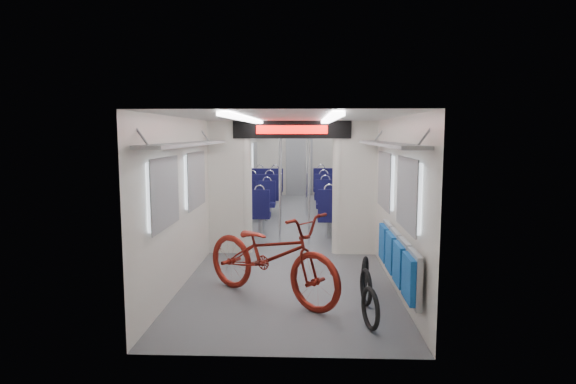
% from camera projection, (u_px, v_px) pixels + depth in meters
% --- Properties ---
extents(carriage, '(12.00, 12.02, 2.31)m').
position_uv_depth(carriage, '(295.00, 162.00, 10.01)').
color(carriage, '#515456').
rests_on(carriage, ground).
extents(bicycle, '(2.15, 1.91, 1.13)m').
position_uv_depth(bicycle, '(271.00, 255.00, 6.04)').
color(bicycle, maroon).
rests_on(bicycle, ground).
extents(flip_bench, '(0.12, 2.15, 0.56)m').
position_uv_depth(flip_bench, '(397.00, 258.00, 5.84)').
color(flip_bench, gray).
rests_on(flip_bench, carriage).
extents(bike_hoop_a, '(0.16, 0.47, 0.47)m').
position_uv_depth(bike_hoop_a, '(370.00, 311.00, 5.11)').
color(bike_hoop_a, black).
rests_on(bike_hoop_a, ground).
extents(bike_hoop_b, '(0.11, 0.46, 0.45)m').
position_uv_depth(bike_hoop_b, '(366.00, 289.00, 5.86)').
color(bike_hoop_b, black).
rests_on(bike_hoop_b, ground).
extents(bike_hoop_c, '(0.16, 0.44, 0.44)m').
position_uv_depth(bike_hoop_c, '(365.00, 274.00, 6.49)').
color(bike_hoop_c, black).
rests_on(bike_hoop_c, ground).
extents(seat_bay_near_left, '(0.88, 1.93, 1.06)m').
position_uv_depth(seat_bay_near_left, '(253.00, 204.00, 10.72)').
color(seat_bay_near_left, '#0D0C34').
rests_on(seat_bay_near_left, ground).
extents(seat_bay_near_right, '(0.92, 2.11, 1.11)m').
position_uv_depth(seat_bay_near_right, '(338.00, 205.00, 10.42)').
color(seat_bay_near_right, '#0D0C34').
rests_on(seat_bay_near_right, ground).
extents(seat_bay_far_left, '(0.95, 2.25, 1.15)m').
position_uv_depth(seat_bay_far_left, '(264.00, 188.00, 13.56)').
color(seat_bay_far_left, '#0D0C34').
rests_on(seat_bay_far_left, ground).
extents(seat_bay_far_right, '(0.95, 2.25, 1.16)m').
position_uv_depth(seat_bay_far_right, '(331.00, 187.00, 13.62)').
color(seat_bay_far_right, '#0D0C34').
rests_on(seat_bay_far_right, ground).
extents(stanchion_near_left, '(0.04, 0.04, 2.30)m').
position_uv_depth(stanchion_near_left, '(280.00, 183.00, 9.06)').
color(stanchion_near_left, silver).
rests_on(stanchion_near_left, ground).
extents(stanchion_near_right, '(0.04, 0.04, 2.30)m').
position_uv_depth(stanchion_near_right, '(309.00, 184.00, 8.94)').
color(stanchion_near_right, silver).
rests_on(stanchion_near_right, ground).
extents(stanchion_far_left, '(0.04, 0.04, 2.30)m').
position_uv_depth(stanchion_far_left, '(281.00, 170.00, 12.28)').
color(stanchion_far_left, silver).
rests_on(stanchion_far_left, ground).
extents(stanchion_far_right, '(0.05, 0.05, 2.30)m').
position_uv_depth(stanchion_far_right, '(307.00, 171.00, 12.19)').
color(stanchion_far_right, silver).
rests_on(stanchion_far_right, ground).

